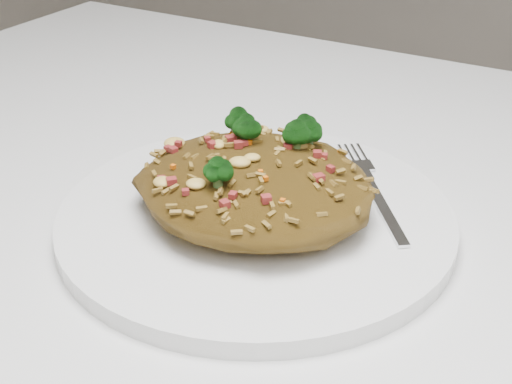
# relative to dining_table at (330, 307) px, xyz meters

# --- Properties ---
(dining_table) EXTENTS (1.20, 0.80, 0.75)m
(dining_table) POSITION_rel_dining_table_xyz_m (0.00, 0.00, 0.00)
(dining_table) COLOR silver
(dining_table) RESTS_ON ground
(plate) EXTENTS (0.30, 0.30, 0.01)m
(plate) POSITION_rel_dining_table_xyz_m (-0.05, -0.04, 0.10)
(plate) COLOR white
(plate) RESTS_ON dining_table
(fried_rice) EXTENTS (0.18, 0.16, 0.06)m
(fried_rice) POSITION_rel_dining_table_xyz_m (-0.05, -0.04, 0.13)
(fried_rice) COLOR brown
(fried_rice) RESTS_ON plate
(fork) EXTENTS (0.11, 0.14, 0.00)m
(fork) POSITION_rel_dining_table_xyz_m (0.02, 0.02, 0.11)
(fork) COLOR silver
(fork) RESTS_ON plate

